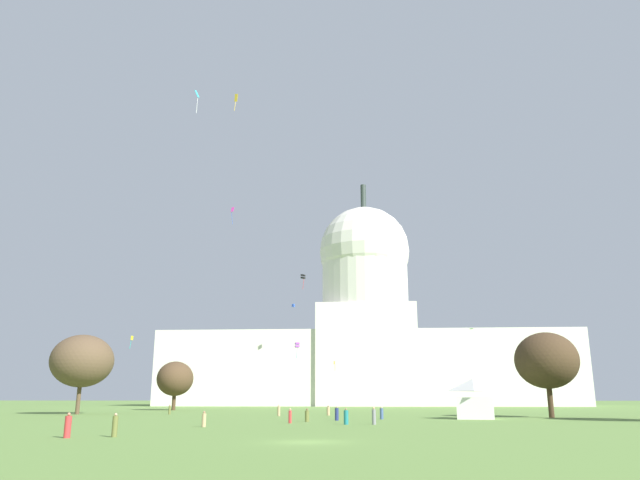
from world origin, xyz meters
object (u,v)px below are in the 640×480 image
(person_olive_front_left, at_px, (307,416))
(kite_gold_high, at_px, (236,99))
(person_tan_aisle_center, at_px, (279,411))
(kite_white_low, at_px, (377,363))
(person_navy_back_right, at_px, (337,414))
(person_olive_front_right, at_px, (115,426))
(kite_orange_low, at_px, (334,364))
(capitol_building, at_px, (366,334))
(kite_black_mid, at_px, (303,277))
(event_tent, at_px, (474,399))
(person_tan_edge_east, at_px, (204,420))
(kite_cyan_high, at_px, (197,96))
(person_red_mid_right, at_px, (290,416))
(tree_east_near, at_px, (547,360))
(person_tan_back_left, at_px, (328,411))
(kite_blue_mid, at_px, (293,306))
(tree_west_mid, at_px, (175,379))
(kite_yellow_low, at_px, (132,339))
(person_grey_near_tree_west, at_px, (374,416))
(person_teal_near_tree_east, at_px, (346,417))
(person_denim_deep_crowd, at_px, (382,413))
(person_red_near_tent, at_px, (68,426))
(kite_magenta_high, at_px, (232,211))
(kite_violet_low, at_px, (297,345))
(kite_green_low, at_px, (469,330))

(person_olive_front_left, height_order, kite_gold_high, kite_gold_high)
(person_tan_aisle_center, relative_size, kite_white_low, 0.56)
(person_navy_back_right, relative_size, kite_white_low, 0.56)
(person_olive_front_right, bearing_deg, kite_orange_low, 177.22)
(capitol_building, xyz_separation_m, kite_black_mid, (-13.37, -70.55, 5.00))
(event_tent, height_order, kite_gold_high, kite_gold_high)
(person_tan_edge_east, relative_size, person_olive_front_right, 0.89)
(kite_gold_high, relative_size, kite_cyan_high, 0.71)
(person_red_mid_right, bearing_deg, kite_orange_low, 149.50)
(event_tent, relative_size, tree_east_near, 0.54)
(capitol_building, height_order, person_tan_back_left, capitol_building)
(person_tan_edge_east, bearing_deg, kite_blue_mid, -32.65)
(tree_west_mid, height_order, kite_orange_low, kite_orange_low)
(person_olive_front_left, relative_size, kite_yellow_low, 0.68)
(person_grey_near_tree_west, relative_size, kite_blue_mid, 1.75)
(event_tent, height_order, person_teal_near_tree_east, event_tent)
(person_tan_back_left, xyz_separation_m, kite_gold_high, (-13.36, -12.68, 46.34))
(person_denim_deep_crowd, bearing_deg, person_grey_near_tree_west, -51.96)
(person_tan_back_left, distance_m, kite_orange_low, 47.37)
(person_denim_deep_crowd, bearing_deg, person_tan_aisle_center, -176.79)
(kite_gold_high, bearing_deg, person_red_mid_right, 7.28)
(tree_east_near, xyz_separation_m, person_red_near_tent, (-46.33, -44.59, -6.90))
(person_navy_back_right, height_order, person_olive_front_right, person_navy_back_right)
(capitol_building, relative_size, event_tent, 20.57)
(person_tan_edge_east, xyz_separation_m, kite_gold_high, (-3.55, 23.92, 46.34))
(person_denim_deep_crowd, xyz_separation_m, kite_magenta_high, (-32.21, 53.54, 44.32))
(person_red_near_tent, bearing_deg, person_tan_back_left, -50.60)
(person_tan_aisle_center, relative_size, person_red_near_tent, 0.96)
(kite_white_low, xyz_separation_m, kite_black_mid, (-14.93, 1.51, 17.69))
(person_olive_front_left, height_order, kite_blue_mid, kite_blue_mid)
(kite_gold_high, height_order, kite_cyan_high, kite_cyan_high)
(kite_black_mid, distance_m, kite_blue_mid, 48.40)
(tree_west_mid, xyz_separation_m, kite_cyan_high, (14.40, -43.86, 42.69))
(person_tan_aisle_center, relative_size, person_tan_edge_east, 1.13)
(capitol_building, height_order, person_teal_near_tree_east, capitol_building)
(tree_west_mid, distance_m, kite_cyan_high, 62.88)
(person_red_near_tent, distance_m, kite_gold_high, 61.10)
(kite_yellow_low, bearing_deg, person_grey_near_tree_west, 94.16)
(capitol_building, xyz_separation_m, person_denim_deep_crowd, (0.94, -113.13, -21.21))
(event_tent, distance_m, kite_black_mid, 54.07)
(person_navy_back_right, distance_m, kite_violet_low, 75.48)
(kite_white_low, relative_size, kite_violet_low, 0.76)
(person_denim_deep_crowd, distance_m, kite_green_low, 40.42)
(tree_east_near, relative_size, person_olive_front_left, 7.83)
(kite_black_mid, relative_size, kite_yellow_low, 1.46)
(person_teal_near_tree_east, distance_m, kite_yellow_low, 52.97)
(kite_green_low, bearing_deg, kite_cyan_high, -70.43)
(tree_west_mid, height_order, kite_green_low, kite_green_low)
(person_navy_back_right, bearing_deg, person_tan_back_left, -68.36)
(capitol_building, xyz_separation_m, person_tan_aisle_center, (-13.87, -100.87, -21.19))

